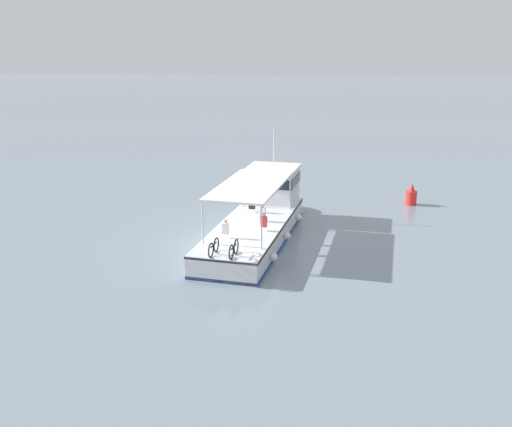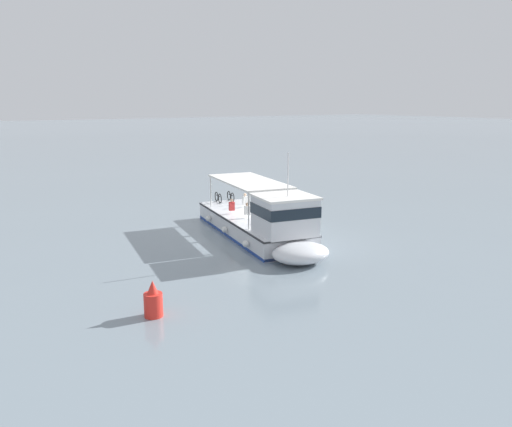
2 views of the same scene
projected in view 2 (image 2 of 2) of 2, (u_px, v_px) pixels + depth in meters
name	position (u px, v px, depth m)	size (l,w,h in m)	color
ground_plane	(268.00, 230.00, 31.83)	(400.00, 400.00, 0.00)	gray
ferry_main	(263.00, 224.00, 29.06)	(13.04, 5.18, 5.32)	silver
channel_buoy	(153.00, 302.00, 18.94)	(0.70, 0.70, 1.40)	red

